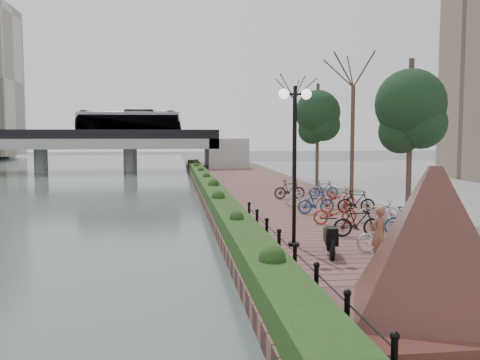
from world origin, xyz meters
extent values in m
plane|color=#59595B|center=(0.00, 0.00, 0.00)|extent=(220.00, 220.00, 0.00)
cube|color=brown|center=(4.00, 17.50, 0.25)|extent=(8.00, 75.00, 0.50)
cube|color=black|center=(0.60, 20.00, 0.80)|extent=(1.10, 56.00, 0.60)
cylinder|color=black|center=(1.40, -3.00, 0.85)|extent=(0.10, 0.10, 0.70)
cylinder|color=black|center=(1.40, -1.00, 0.85)|extent=(0.10, 0.10, 0.70)
cylinder|color=black|center=(1.40, 1.00, 0.85)|extent=(0.10, 0.10, 0.70)
cylinder|color=black|center=(1.40, 3.00, 0.85)|extent=(0.10, 0.10, 0.70)
cylinder|color=black|center=(1.40, 5.00, 0.85)|extent=(0.10, 0.10, 0.70)
cylinder|color=black|center=(1.40, 7.00, 0.85)|extent=(0.10, 0.10, 0.70)
cylinder|color=black|center=(1.40, 9.00, 0.85)|extent=(0.10, 0.10, 0.70)
cube|color=#41251C|center=(3.11, -2.68, 0.60)|extent=(3.51, 3.51, 0.21)
pyramid|color=#41251C|center=(3.11, -2.68, 2.05)|extent=(5.24, 5.24, 2.69)
cylinder|color=black|center=(2.13, 4.31, 2.97)|extent=(0.12, 0.12, 4.93)
cylinder|color=black|center=(2.13, 4.31, 5.18)|extent=(0.70, 0.06, 0.06)
sphere|color=white|center=(1.78, 4.31, 5.18)|extent=(0.32, 0.32, 0.32)
sphere|color=white|center=(2.48, 4.31, 5.18)|extent=(0.32, 0.32, 0.32)
imported|color=brown|center=(3.96, 2.01, 1.26)|extent=(0.65, 0.56, 1.52)
imported|color=#ACACB1|center=(4.60, 2.95, 0.95)|extent=(0.60, 1.71, 0.90)
imported|color=black|center=(4.60, 5.55, 1.00)|extent=(0.47, 1.66, 1.00)
imported|color=maroon|center=(4.60, 8.15, 0.95)|extent=(0.60, 1.71, 0.90)
imported|color=navy|center=(4.60, 10.75, 1.00)|extent=(0.47, 1.66, 1.00)
imported|color=#ACACB1|center=(4.60, 13.35, 0.95)|extent=(0.60, 1.71, 0.90)
imported|color=black|center=(4.60, 15.95, 1.00)|extent=(0.47, 1.66, 1.00)
imported|color=maroon|center=(6.40, 2.95, 0.95)|extent=(0.60, 1.71, 0.90)
imported|color=navy|center=(6.40, 5.55, 1.00)|extent=(0.47, 1.66, 1.00)
imported|color=#ACACB1|center=(6.40, 8.15, 0.95)|extent=(0.60, 1.71, 0.90)
imported|color=black|center=(6.40, 10.75, 1.00)|extent=(0.47, 1.66, 1.00)
imported|color=maroon|center=(6.40, 13.35, 0.95)|extent=(0.60, 1.71, 0.90)
imported|color=navy|center=(6.40, 15.95, 1.00)|extent=(0.47, 1.66, 1.00)
cube|color=gray|center=(-15.00, 45.00, 3.00)|extent=(36.00, 8.00, 1.00)
cube|color=black|center=(-15.00, 41.10, 3.95)|extent=(36.00, 0.15, 0.90)
cube|color=black|center=(-15.00, 48.90, 3.95)|extent=(36.00, 0.15, 0.90)
cylinder|color=gray|center=(-15.00, 45.00, 1.25)|extent=(1.40, 1.40, 2.50)
cylinder|color=gray|center=(-6.00, 45.00, 1.25)|extent=(1.40, 1.40, 2.50)
imported|color=silver|center=(-6.03, 45.00, 5.00)|extent=(2.52, 10.77, 3.00)
camera|label=1|loc=(-1.58, -11.75, 3.97)|focal=40.00mm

